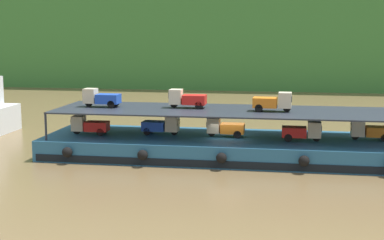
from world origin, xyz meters
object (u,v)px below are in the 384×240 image
at_px(mini_truck_lower_fore, 302,131).
at_px(cargo_barge, 228,147).
at_px(mini_truck_upper_mid, 187,99).
at_px(mini_truck_upper_fore, 273,102).
at_px(mini_truck_upper_stern, 101,98).
at_px(mini_truck_lower_stern, 90,125).
at_px(mini_truck_lower_bow, 370,130).
at_px(mini_truck_lower_aft, 161,125).
at_px(mini_truck_lower_mid, 225,127).

bearing_deg(mini_truck_lower_fore, cargo_barge, 174.59).
distance_m(mini_truck_upper_mid, mini_truck_upper_fore, 6.42).
relative_size(cargo_barge, mini_truck_upper_fore, 9.74).
xyz_separation_m(mini_truck_upper_stern, mini_truck_upper_mid, (6.48, 0.52, 0.00)).
bearing_deg(cargo_barge, mini_truck_lower_stern, -176.93).
xyz_separation_m(mini_truck_lower_stern, mini_truck_upper_mid, (7.19, 1.24, 2.00)).
bearing_deg(mini_truck_upper_stern, mini_truck_lower_fore, -2.56).
relative_size(mini_truck_lower_fore, mini_truck_lower_bow, 1.00).
relative_size(mini_truck_lower_bow, mini_truck_upper_fore, 0.99).
bearing_deg(mini_truck_upper_fore, mini_truck_lower_fore, -9.75).
xyz_separation_m(mini_truck_lower_fore, mini_truck_lower_bow, (4.73, 1.11, 0.00)).
height_order(mini_truck_lower_aft, mini_truck_upper_fore, mini_truck_upper_fore).
bearing_deg(mini_truck_lower_fore, mini_truck_lower_stern, -179.81).
xyz_separation_m(mini_truck_lower_stern, mini_truck_upper_fore, (13.56, 0.41, 2.00)).
height_order(mini_truck_lower_stern, mini_truck_upper_fore, mini_truck_upper_fore).
xyz_separation_m(mini_truck_upper_mid, mini_truck_upper_fore, (6.37, -0.83, 0.00)).
xyz_separation_m(cargo_barge, mini_truck_upper_stern, (-9.64, 0.17, 3.44)).
distance_m(cargo_barge, mini_truck_upper_fore, 4.71).
relative_size(mini_truck_lower_fore, mini_truck_upper_stern, 0.99).
relative_size(mini_truck_lower_bow, mini_truck_upper_mid, 1.00).
distance_m(mini_truck_lower_aft, mini_truck_lower_fore, 10.37).
xyz_separation_m(mini_truck_lower_mid, mini_truck_lower_bow, (10.28, 0.41, 0.00)).
height_order(mini_truck_lower_stern, mini_truck_upper_mid, mini_truck_upper_mid).
distance_m(mini_truck_lower_mid, mini_truck_upper_stern, 9.61).
height_order(mini_truck_lower_mid, mini_truck_lower_fore, same).
bearing_deg(mini_truck_upper_fore, mini_truck_lower_mid, 174.27).
distance_m(cargo_barge, mini_truck_upper_mid, 4.72).
relative_size(mini_truck_lower_stern, mini_truck_lower_bow, 1.02).
bearing_deg(mini_truck_lower_mid, mini_truck_lower_stern, -175.71).
relative_size(mini_truck_upper_mid, mini_truck_upper_fore, 0.99).
bearing_deg(mini_truck_lower_bow, mini_truck_upper_stern, -178.70).
bearing_deg(mini_truck_lower_stern, mini_truck_lower_fore, 0.19).
bearing_deg(mini_truck_lower_fore, mini_truck_upper_fore, 170.25).
height_order(mini_truck_upper_stern, mini_truck_upper_mid, same).
distance_m(mini_truck_lower_mid, mini_truck_upper_mid, 3.56).
distance_m(mini_truck_lower_fore, mini_truck_lower_bow, 4.86).
xyz_separation_m(mini_truck_lower_mid, mini_truck_lower_fore, (5.55, -0.71, 0.00)).
bearing_deg(mini_truck_lower_stern, mini_truck_upper_fore, 1.74).
bearing_deg(mini_truck_lower_aft, mini_truck_lower_mid, -1.40).
bearing_deg(mini_truck_lower_fore, mini_truck_upper_mid, 172.03).
xyz_separation_m(mini_truck_lower_mid, mini_truck_upper_mid, (-2.91, 0.48, 2.00)).
distance_m(mini_truck_lower_mid, mini_truck_lower_bow, 10.29).
bearing_deg(mini_truck_lower_bow, mini_truck_upper_mid, 179.69).
bearing_deg(mini_truck_upper_mid, mini_truck_lower_stern, -170.24).
bearing_deg(mini_truck_upper_mid, mini_truck_lower_aft, -169.09).
height_order(mini_truck_lower_stern, mini_truck_lower_bow, same).
bearing_deg(mini_truck_upper_stern, mini_truck_upper_mid, 4.55).
xyz_separation_m(mini_truck_lower_aft, mini_truck_upper_stern, (-4.61, -0.15, 2.00)).
height_order(cargo_barge, mini_truck_lower_aft, mini_truck_lower_aft).
xyz_separation_m(cargo_barge, mini_truck_lower_aft, (-5.03, 0.32, 1.44)).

